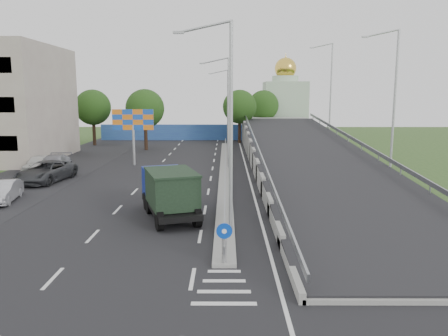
{
  "coord_description": "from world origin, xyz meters",
  "views": [
    {
      "loc": [
        0.07,
        -14.57,
        6.91
      ],
      "look_at": [
        -0.06,
        13.36,
        2.2
      ],
      "focal_mm": 35.0,
      "sensor_mm": 36.0,
      "label": 1
    }
  ],
  "objects_px": {
    "parked_car_e": "(39,164)",
    "parked_car_c": "(46,172)",
    "sign_bollard": "(224,243)",
    "parked_car_d": "(54,165)",
    "billboard": "(133,123)",
    "lamp_post_mid": "(226,107)",
    "lamp_post_near": "(227,118)",
    "parked_car_b": "(3,191)",
    "lamp_post_far": "(226,103)",
    "dump_truck": "(169,190)",
    "church": "(285,104)"
  },
  "relations": [
    {
      "from": "parked_car_b",
      "to": "church",
      "type": "bearing_deg",
      "value": 52.56
    },
    {
      "from": "sign_bollard",
      "to": "parked_car_e",
      "type": "relative_size",
      "value": 0.38
    },
    {
      "from": "lamp_post_far",
      "to": "dump_truck",
      "type": "distance_m",
      "value": 36.77
    },
    {
      "from": "lamp_post_mid",
      "to": "parked_car_c",
      "type": "bearing_deg",
      "value": -156.22
    },
    {
      "from": "lamp_post_near",
      "to": "dump_truck",
      "type": "bearing_deg",
      "value": 132.14
    },
    {
      "from": "dump_truck",
      "to": "parked_car_c",
      "type": "height_order",
      "value": "dump_truck"
    },
    {
      "from": "lamp_post_near",
      "to": "church",
      "type": "height_order",
      "value": "church"
    },
    {
      "from": "parked_car_e",
      "to": "billboard",
      "type": "bearing_deg",
      "value": 22.73
    },
    {
      "from": "lamp_post_near",
      "to": "parked_car_c",
      "type": "bearing_deg",
      "value": 136.62
    },
    {
      "from": "church",
      "to": "parked_car_c",
      "type": "bearing_deg",
      "value": -121.08
    },
    {
      "from": "lamp_post_mid",
      "to": "parked_car_c",
      "type": "relative_size",
      "value": 1.69
    },
    {
      "from": "lamp_post_near",
      "to": "parked_car_d",
      "type": "xyz_separation_m",
      "value": [
        -15.28,
        17.44,
        -5.01
      ]
    },
    {
      "from": "parked_car_d",
      "to": "parked_car_e",
      "type": "distance_m",
      "value": 1.88
    },
    {
      "from": "church",
      "to": "parked_car_c",
      "type": "distance_m",
      "value": 47.34
    },
    {
      "from": "lamp_post_far",
      "to": "church",
      "type": "xyz_separation_m",
      "value": [
        9.89,
        14.0,
        -0.5
      ]
    },
    {
      "from": "lamp_post_near",
      "to": "lamp_post_far",
      "type": "distance_m",
      "value": 40.0
    },
    {
      "from": "sign_bollard",
      "to": "parked_car_c",
      "type": "height_order",
      "value": "sign_bollard"
    },
    {
      "from": "lamp_post_near",
      "to": "parked_car_b",
      "type": "xyz_separation_m",
      "value": [
        -14.54,
        7.03,
        -5.11
      ]
    },
    {
      "from": "lamp_post_near",
      "to": "parked_car_d",
      "type": "bearing_deg",
      "value": 131.22
    },
    {
      "from": "parked_car_d",
      "to": "lamp_post_mid",
      "type": "bearing_deg",
      "value": 3.63
    },
    {
      "from": "billboard",
      "to": "parked_car_b",
      "type": "relative_size",
      "value": 1.3
    },
    {
      "from": "billboard",
      "to": "parked_car_b",
      "type": "bearing_deg",
      "value": -109.94
    },
    {
      "from": "lamp_post_near",
      "to": "billboard",
      "type": "distance_m",
      "value": 23.87
    },
    {
      "from": "parked_car_d",
      "to": "sign_bollard",
      "type": "bearing_deg",
      "value": -60.37
    },
    {
      "from": "lamp_post_near",
      "to": "church",
      "type": "distance_m",
      "value": 54.9
    },
    {
      "from": "church",
      "to": "parked_car_e",
      "type": "bearing_deg",
      "value": -126.93
    },
    {
      "from": "parked_car_b",
      "to": "parked_car_d",
      "type": "relative_size",
      "value": 0.77
    },
    {
      "from": "lamp_post_far",
      "to": "dump_truck",
      "type": "height_order",
      "value": "lamp_post_far"
    },
    {
      "from": "sign_bollard",
      "to": "billboard",
      "type": "xyz_separation_m",
      "value": [
        -9.0,
        25.83,
        3.15
      ]
    },
    {
      "from": "lamp_post_near",
      "to": "parked_car_e",
      "type": "height_order",
      "value": "lamp_post_near"
    },
    {
      "from": "sign_bollard",
      "to": "lamp_post_mid",
      "type": "bearing_deg",
      "value": 89.74
    },
    {
      "from": "church",
      "to": "billboard",
      "type": "height_order",
      "value": "church"
    },
    {
      "from": "sign_bollard",
      "to": "lamp_post_mid",
      "type": "relative_size",
      "value": 0.17
    },
    {
      "from": "dump_truck",
      "to": "parked_car_d",
      "type": "bearing_deg",
      "value": 112.68
    },
    {
      "from": "parked_car_c",
      "to": "dump_truck",
      "type": "bearing_deg",
      "value": -33.0
    },
    {
      "from": "sign_bollard",
      "to": "parked_car_d",
      "type": "relative_size",
      "value": 0.3
    },
    {
      "from": "lamp_post_near",
      "to": "parked_car_b",
      "type": "relative_size",
      "value": 2.38
    },
    {
      "from": "church",
      "to": "parked_car_c",
      "type": "relative_size",
      "value": 2.31
    },
    {
      "from": "parked_car_e",
      "to": "parked_car_c",
      "type": "bearing_deg",
      "value": -63.79
    },
    {
      "from": "dump_truck",
      "to": "parked_car_c",
      "type": "xyz_separation_m",
      "value": [
        -11.15,
        10.01,
        -0.71
      ]
    },
    {
      "from": "parked_car_c",
      "to": "parked_car_e",
      "type": "relative_size",
      "value": 1.35
    },
    {
      "from": "church",
      "to": "billboard",
      "type": "distance_m",
      "value": 37.23
    },
    {
      "from": "billboard",
      "to": "parked_car_d",
      "type": "xyz_separation_m",
      "value": [
        -6.17,
        -4.56,
        -3.39
      ]
    },
    {
      "from": "billboard",
      "to": "church",
      "type": "bearing_deg",
      "value": 59.3
    },
    {
      "from": "sign_bollard",
      "to": "parked_car_b",
      "type": "distance_m",
      "value": 18.06
    },
    {
      "from": "sign_bollard",
      "to": "lamp_post_mid",
      "type": "distance_m",
      "value": 24.3
    },
    {
      "from": "sign_bollard",
      "to": "parked_car_d",
      "type": "height_order",
      "value": "sign_bollard"
    },
    {
      "from": "lamp_post_near",
      "to": "parked_car_d",
      "type": "distance_m",
      "value": 23.73
    },
    {
      "from": "parked_car_b",
      "to": "parked_car_e",
      "type": "relative_size",
      "value": 0.96
    },
    {
      "from": "church",
      "to": "parked_car_b",
      "type": "bearing_deg",
      "value": -117.48
    }
  ]
}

